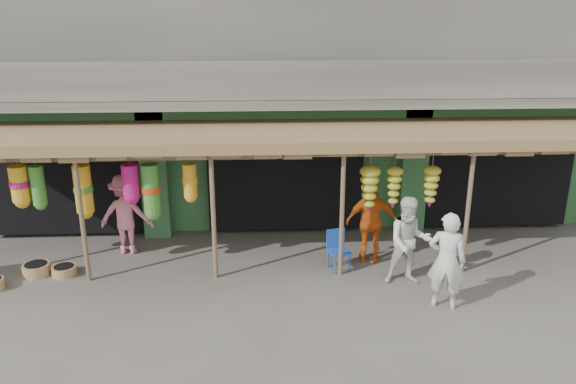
{
  "coord_description": "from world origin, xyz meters",
  "views": [
    {
      "loc": [
        -0.58,
        -10.39,
        5.14
      ],
      "look_at": [
        0.01,
        1.0,
        1.38
      ],
      "focal_mm": 35.0,
      "sensor_mm": 36.0,
      "label": 1
    }
  ],
  "objects_px": {
    "blue_chair": "(338,247)",
    "person_vendor": "(372,222)",
    "person_front": "(447,261)",
    "person_shopper": "(126,214)",
    "person_right": "(409,241)"
  },
  "relations": [
    {
      "from": "person_vendor",
      "to": "person_right",
      "type": "bearing_deg",
      "value": 122.52
    },
    {
      "from": "person_shopper",
      "to": "person_vendor",
      "type": "bearing_deg",
      "value": 175.86
    },
    {
      "from": "blue_chair",
      "to": "person_right",
      "type": "height_order",
      "value": "person_right"
    },
    {
      "from": "person_vendor",
      "to": "person_front",
      "type": "bearing_deg",
      "value": 120.74
    },
    {
      "from": "blue_chair",
      "to": "person_right",
      "type": "xyz_separation_m",
      "value": [
        1.27,
        -0.72,
        0.42
      ]
    },
    {
      "from": "blue_chair",
      "to": "person_vendor",
      "type": "xyz_separation_m",
      "value": [
        0.74,
        0.27,
        0.44
      ]
    },
    {
      "from": "blue_chair",
      "to": "person_front",
      "type": "bearing_deg",
      "value": -61.59
    },
    {
      "from": "person_front",
      "to": "person_vendor",
      "type": "height_order",
      "value": "person_vendor"
    },
    {
      "from": "person_right",
      "to": "person_vendor",
      "type": "bearing_deg",
      "value": 121.28
    },
    {
      "from": "person_front",
      "to": "person_vendor",
      "type": "distance_m",
      "value": 2.16
    },
    {
      "from": "person_right",
      "to": "person_vendor",
      "type": "distance_m",
      "value": 1.13
    },
    {
      "from": "person_front",
      "to": "person_shopper",
      "type": "height_order",
      "value": "person_front"
    },
    {
      "from": "person_front",
      "to": "person_right",
      "type": "bearing_deg",
      "value": -45.2
    },
    {
      "from": "person_vendor",
      "to": "person_shopper",
      "type": "height_order",
      "value": "person_vendor"
    },
    {
      "from": "blue_chair",
      "to": "person_shopper",
      "type": "xyz_separation_m",
      "value": [
        -4.48,
        1.02,
        0.43
      ]
    }
  ]
}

